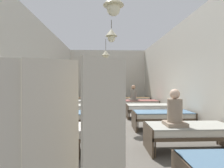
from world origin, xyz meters
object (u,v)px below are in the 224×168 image
bed_right_row_5 (134,99)px  bed_left_row_3 (72,108)px  patient_seated_secondary (133,95)px  bed_left_row_5 (83,100)px  nurse_near_aisle (95,135)px  bed_right_row_1 (189,131)px  patient_seated_primary (175,112)px  bed_right_row_2 (162,116)px  bed_left_row_1 (41,133)px  bed_left_row_2 (61,116)px  nurse_mid_aisle (100,100)px  bed_left_row_4 (78,103)px  nurse_far_aisle (111,103)px  bed_right_row_3 (148,108)px  bed_right_row_4 (140,103)px  potted_plant (107,94)px

bed_right_row_5 → bed_left_row_3: bearing=-131.5°
bed_left_row_3 → patient_seated_secondary: size_ratio=2.37×
bed_left_row_5 → nurse_near_aisle: bearing=-81.4°
bed_right_row_1 → patient_seated_primary: bearing=-171.9°
bed_left_row_3 → bed_right_row_2: bearing=-29.5°
bed_left_row_1 → bed_left_row_3: same height
bed_left_row_1 → bed_left_row_2: same height
bed_left_row_2 → nurse_mid_aisle: nurse_mid_aisle is taller
bed_left_row_2 → nurse_mid_aisle: size_ratio=1.28×
bed_left_row_2 → bed_right_row_1: bearing=-29.5°
bed_left_row_3 → bed_left_row_4: same height
bed_left_row_1 → nurse_far_aisle: bearing=70.1°
bed_left_row_2 → bed_left_row_4: 3.67m
bed_right_row_1 → bed_right_row_3: size_ratio=1.00×
bed_left_row_3 → bed_right_row_5: 4.91m
bed_right_row_2 → bed_left_row_5: size_ratio=1.00×
bed_right_row_3 → bed_right_row_5: same height
nurse_near_aisle → bed_right_row_5: bearing=-159.3°
bed_left_row_3 → nurse_near_aisle: (1.18, -4.17, 0.09)m
bed_left_row_2 → bed_left_row_3: bearing=90.0°
bed_right_row_4 → nurse_mid_aisle: bearing=160.7°
bed_right_row_1 → nurse_far_aisle: 4.94m
bed_right_row_2 → nurse_far_aisle: 3.24m
bed_right_row_5 → nurse_far_aisle: nurse_far_aisle is taller
nurse_far_aisle → bed_right_row_4: bearing=145.0°
patient_seated_primary → bed_right_row_5: bearing=87.3°
bed_right_row_1 → patient_seated_secondary: 5.53m
bed_right_row_1 → bed_right_row_5: bearing=90.0°
nurse_mid_aisle → patient_seated_secondary: (1.78, -0.75, 0.34)m
bed_left_row_3 → nurse_mid_aisle: 2.82m
bed_left_row_3 → bed_left_row_4: (0.00, 1.84, 0.00)m
bed_right_row_2 → nurse_near_aisle: size_ratio=1.28×
bed_right_row_2 → bed_left_row_4: (-3.25, 3.67, 0.00)m
bed_left_row_2 → bed_right_row_3: size_ratio=1.00×
bed_right_row_2 → potted_plant: potted_plant is taller
bed_left_row_2 → nurse_near_aisle: size_ratio=1.28×
bed_right_row_5 → nurse_far_aisle: 3.09m
bed_right_row_4 → nurse_far_aisle: nurse_far_aisle is taller
bed_right_row_3 → bed_left_row_5: 4.91m
bed_left_row_5 → nurse_near_aisle: 7.94m
nurse_mid_aisle → potted_plant: size_ratio=1.20×
bed_left_row_5 → bed_right_row_3: bearing=-48.5°
nurse_near_aisle → patient_seated_secondary: (1.72, 6.00, 0.34)m
bed_right_row_2 → bed_right_row_3: size_ratio=1.00×
bed_left_row_5 → bed_right_row_5: size_ratio=1.00×
bed_left_row_2 → bed_left_row_3: 1.84m
bed_right_row_1 → nurse_near_aisle: (-2.07, -0.50, 0.09)m
bed_left_row_4 → patient_seated_secondary: size_ratio=2.37×
bed_left_row_2 → bed_left_row_5: bearing=90.0°
bed_left_row_2 → bed_right_row_3: bearing=29.5°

